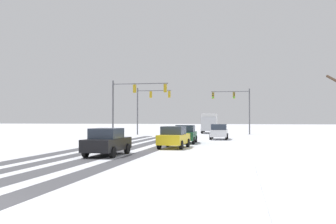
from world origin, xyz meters
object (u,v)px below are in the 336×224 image
Objects in this scene: car_white_lead at (219,132)px; car_yellow_cab_third at (174,137)px; traffic_signal_far_left at (149,102)px; traffic_signal_near_left at (132,97)px; traffic_signal_far_right at (236,102)px; car_dark_green_second at (186,134)px; box_truck_delivery at (209,122)px; car_black_fourth at (107,142)px.

car_white_lead is 0.98× the size of car_yellow_cab_third.
traffic_signal_far_left reaches higher than car_yellow_cab_third.
traffic_signal_far_left is 10.02m from traffic_signal_near_left.
traffic_signal_far_right is 1.56× the size of car_dark_green_second.
traffic_signal_near_left is at bearing -129.04° from traffic_signal_far_right.
traffic_signal_far_left is 1.00× the size of traffic_signal_near_left.
box_truck_delivery is (-2.49, 17.58, 0.82)m from car_white_lead.
car_black_fourth is (-2.86, -6.37, 0.00)m from car_yellow_cab_third.
car_white_lead is 17.77m from box_truck_delivery.
car_black_fourth is (4.73, -28.71, -3.77)m from traffic_signal_far_left.
traffic_signal_far_right reaches higher than car_black_fourth.
traffic_signal_near_left is at bearing 102.49° from car_black_fourth.
car_dark_green_second is (7.06, -6.83, -3.84)m from traffic_signal_near_left.
car_dark_green_second is at bearing -44.06° from traffic_signal_near_left.
traffic_signal_near_left is 19.54m from car_black_fourth.
car_dark_green_second is (7.65, -16.83, -3.77)m from traffic_signal_far_left.
car_dark_green_second is at bearing 89.40° from car_yellow_cab_third.
traffic_signal_far_left reaches higher than car_white_lead.
car_dark_green_second and car_black_fourth have the same top height.
car_yellow_cab_third is (7.59, -22.33, -3.77)m from traffic_signal_far_left.
traffic_signal_far_left and traffic_signal_far_right have the same top height.
traffic_signal_near_left is 0.87× the size of box_truck_delivery.
traffic_signal_far_left is 23.89m from car_yellow_cab_third.
car_dark_green_second is 12.23m from car_black_fourth.
car_black_fourth is at bearing -114.15° from car_yellow_cab_third.
traffic_signal_far_left is at bearing 108.77° from car_yellow_cab_third.
car_white_lead is (-1.61, -13.81, -3.80)m from traffic_signal_far_right.
traffic_signal_far_right and traffic_signal_near_left have the same top height.
car_yellow_cab_third is at bearing -60.41° from traffic_signal_near_left.
car_black_fourth is at bearing -80.64° from traffic_signal_far_left.
traffic_signal_far_left is 29.34m from car_black_fourth.
traffic_signal_far_left is 1.58× the size of car_black_fourth.
traffic_signal_far_left is 1.56× the size of car_dark_green_second.
car_black_fourth is at bearing -103.79° from car_dark_green_second.
car_white_lead is (10.22, -9.95, -3.77)m from traffic_signal_far_left.
car_white_lead is (9.63, 0.06, -3.84)m from traffic_signal_near_left.
box_truck_delivery reaches higher than car_black_fourth.
traffic_signal_far_left is at bearing -161.93° from traffic_signal_far_right.
box_truck_delivery is at bearing 89.81° from car_dark_green_second.
car_white_lead is 0.99× the size of car_dark_green_second.
box_truck_delivery is (7.73, 7.63, -2.95)m from traffic_signal_far_left.
traffic_signal_far_right reaches higher than car_white_lead.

